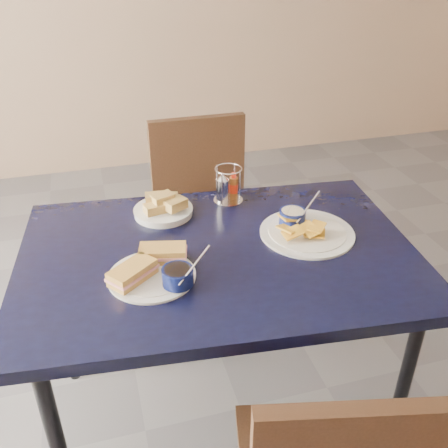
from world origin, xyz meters
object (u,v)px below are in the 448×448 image
object	(u,v)px
chair_far	(204,207)
bread_basket	(163,207)
sandwich_plate	(155,269)
condiment_caddy	(227,187)
dining_table	(218,267)
plantain_plate	(302,228)

from	to	relation	value
chair_far	bread_basket	size ratio (longest dim) A/B	4.47
sandwich_plate	bread_basket	distance (m)	0.37
chair_far	bread_basket	xyz separation A→B (m)	(-0.24, -0.41, 0.25)
bread_basket	condiment_caddy	size ratio (longest dim) A/B	1.51
dining_table	condiment_caddy	size ratio (longest dim) A/B	9.73
plantain_plate	bread_basket	distance (m)	0.49
condiment_caddy	sandwich_plate	bearing A→B (deg)	-129.92
sandwich_plate	plantain_plate	world-z (taller)	same
dining_table	plantain_plate	distance (m)	0.31
sandwich_plate	plantain_plate	bearing A→B (deg)	12.49
sandwich_plate	condiment_caddy	size ratio (longest dim) A/B	2.21
plantain_plate	dining_table	bearing A→B (deg)	-173.92
plantain_plate	condiment_caddy	world-z (taller)	condiment_caddy
plantain_plate	sandwich_plate	bearing A→B (deg)	-167.51
sandwich_plate	bread_basket	world-z (taller)	sandwich_plate
sandwich_plate	condiment_caddy	xyz separation A→B (m)	(0.33, 0.40, 0.03)
dining_table	chair_far	distance (m)	0.72
sandwich_plate	dining_table	bearing A→B (deg)	21.02
dining_table	chair_far	size ratio (longest dim) A/B	1.44
dining_table	plantain_plate	xyz separation A→B (m)	(0.30, 0.03, 0.08)
chair_far	plantain_plate	xyz separation A→B (m)	(0.18, -0.66, 0.24)
bread_basket	condiment_caddy	world-z (taller)	condiment_caddy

